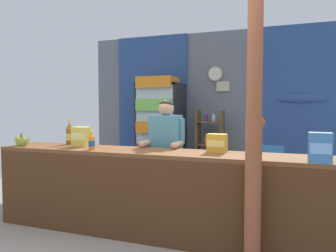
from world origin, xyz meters
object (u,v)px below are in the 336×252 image
stall_counter (160,186)px  plastic_lawn_chair (269,169)px  banana_bunch (22,141)px  snack_box_biscuit (320,148)px  timber_post (254,122)px  shopkeeper (166,146)px  bottle_shelf_rack (210,147)px  snack_box_choco_powder (217,143)px  drink_fridge (160,126)px  soda_bottle_iced_tea (69,134)px  snack_box_instant_noodle (82,136)px  soda_bottle_orange_soda (92,141)px

stall_counter → plastic_lawn_chair: (1.00, 1.83, -0.09)m
banana_bunch → snack_box_biscuit: bearing=-1.7°
timber_post → shopkeeper: timber_post is taller
bottle_shelf_rack → stall_counter: bearing=-88.7°
shopkeeper → snack_box_choco_powder: (0.71, -0.35, 0.10)m
drink_fridge → soda_bottle_iced_tea: size_ratio=6.22×
stall_counter → timber_post: (0.98, -0.28, 0.69)m
plastic_lawn_chair → shopkeeper: bearing=-133.4°
stall_counter → shopkeeper: 0.71m
drink_fridge → bottle_shelf_rack: 0.99m
drink_fridge → shopkeeper: bearing=-66.1°
snack_box_biscuit → banana_bunch: (-3.34, 0.10, -0.07)m
timber_post → snack_box_choco_powder: size_ratio=13.09×
plastic_lawn_chair → shopkeeper: size_ratio=0.58×
bottle_shelf_rack → shopkeeper: shopkeeper is taller
stall_counter → snack_box_biscuit: snack_box_biscuit is taller
timber_post → shopkeeper: 1.48m
shopkeeper → bottle_shelf_rack: bearing=87.1°
snack_box_instant_noodle → banana_bunch: snack_box_instant_noodle is taller
drink_fridge → soda_bottle_orange_soda: 2.46m
snack_box_choco_powder → soda_bottle_orange_soda: bearing=-168.3°
stall_counter → timber_post: bearing=-16.1°
soda_bottle_orange_soda → snack_box_instant_noodle: 0.41m
stall_counter → shopkeeper: bearing=104.7°
stall_counter → snack_box_choco_powder: bearing=24.4°
soda_bottle_iced_tea → shopkeeper: bearing=12.3°
plastic_lawn_chair → soda_bottle_orange_soda: 2.64m
timber_post → banana_bunch: size_ratio=9.88×
soda_bottle_iced_tea → snack_box_choco_powder: (1.93, -0.09, -0.04)m
shopkeeper → soda_bottle_orange_soda: shopkeeper is taller
shopkeeper → soda_bottle_iced_tea: (-1.22, -0.26, 0.13)m
stall_counter → soda_bottle_iced_tea: bearing=166.3°
soda_bottle_orange_soda → snack_box_choco_powder: soda_bottle_orange_soda is taller
drink_fridge → shopkeeper: (0.81, -1.83, -0.14)m
timber_post → snack_box_biscuit: timber_post is taller
plastic_lawn_chair → soda_bottle_orange_soda: bearing=-134.2°
stall_counter → snack_box_biscuit: size_ratio=15.36×
drink_fridge → snack_box_biscuit: bearing=-45.6°
soda_bottle_orange_soda → snack_box_choco_powder: (1.35, 0.28, 0.00)m
plastic_lawn_chair → banana_bunch: (-2.83, -1.83, 0.49)m
plastic_lawn_chair → snack_box_instant_noodle: snack_box_instant_noodle is taller
bottle_shelf_rack → banana_bunch: 3.14m
drink_fridge → shopkeeper: 2.00m
timber_post → snack_box_instant_noodle: size_ratio=11.36×
shopkeeper → banana_bunch: 1.78m
drink_fridge → shopkeeper: size_ratio=1.31×
drink_fridge → timber_post: bearing=-54.4°
drink_fridge → snack_box_biscuit: 3.53m
timber_post → plastic_lawn_chair: 2.25m
snack_box_choco_powder → snack_box_biscuit: 1.02m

